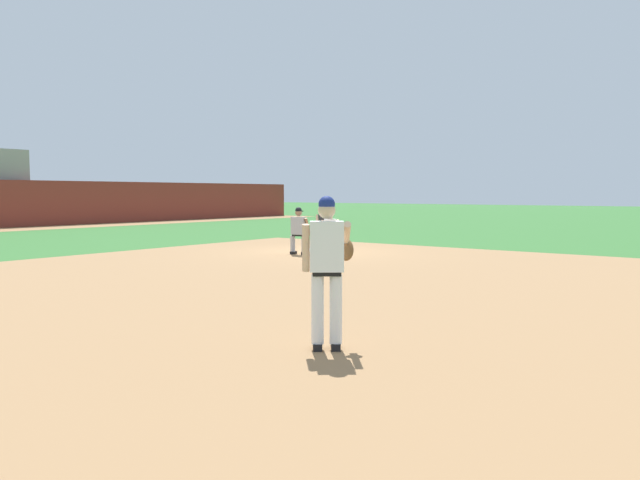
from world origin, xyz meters
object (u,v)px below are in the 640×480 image
object	(u,v)px
baseball	(334,272)
baserunner	(299,229)
first_base_bag	(314,250)
pitcher	(328,263)
first_baseman	(331,229)
umpire	(324,224)

from	to	relation	value
baseball	baserunner	xyz separation A→B (m)	(2.96, 3.48, 0.76)
first_base_bag	pitcher	xyz separation A→B (m)	(-9.82, -7.80, 1.01)
first_baseman	baseball	bearing A→B (deg)	-143.07
first_base_bag	first_baseman	xyz separation A→B (m)	(0.54, -0.26, 0.69)
baserunner	baseball	bearing A→B (deg)	-130.37
first_baseman	baserunner	xyz separation A→B (m)	(-1.53, 0.10, 0.06)
pitcher	baserunner	distance (m)	11.69
pitcher	umpire	distance (m)	14.39
first_base_bag	first_baseman	size ratio (longest dim) A/B	0.28
baseball	umpire	distance (m)	7.22
baseball	pitcher	xyz separation A→B (m)	(-5.88, -4.17, 1.02)
umpire	first_base_bag	bearing A→B (deg)	-153.16
first_base_bag	umpire	distance (m)	2.02
baserunner	first_baseman	bearing A→B (deg)	-3.79
baseball	pitcher	distance (m)	7.28
first_base_bag	umpire	world-z (taller)	umpire
baseball	pitcher	world-z (taller)	pitcher
first_base_bag	umpire	size ratio (longest dim) A/B	0.26
pitcher	first_baseman	world-z (taller)	pitcher
baserunner	umpire	xyz separation A→B (m)	(2.66, 1.00, 0.00)
first_baseman	pitcher	bearing A→B (deg)	-143.97
pitcher	first_baseman	size ratio (longest dim) A/B	1.39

